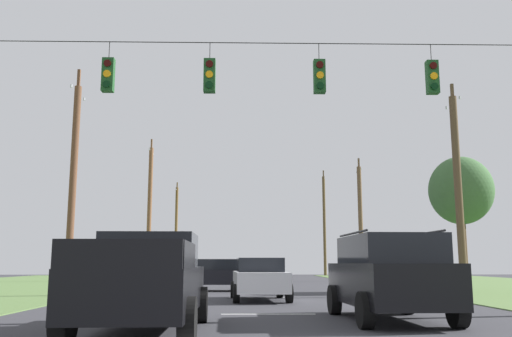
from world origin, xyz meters
name	(u,v)px	position (x,y,z in m)	size (l,w,h in m)	color
lane_dash_0	(268,314)	(0.00, 9.55, 0.00)	(0.15, 2.50, 0.01)	white
lane_dash_1	(261,298)	(0.00, 16.59, 0.00)	(0.15, 2.50, 0.01)	white
lane_dash_2	(256,288)	(0.00, 25.40, 0.00)	(0.15, 2.50, 0.01)	white
lane_dash_3	(254,284)	(0.00, 30.66, 0.00)	(0.15, 2.50, 0.01)	white
lane_dash_4	(252,280)	(0.00, 39.39, 0.00)	(0.15, 2.50, 0.01)	white
overhead_signal_span	(267,146)	(-0.03, 9.14, 4.46)	(16.25, 0.31, 8.04)	brown
pickup_truck	(146,282)	(-2.60, 5.74, 0.97)	(2.35, 5.43, 1.95)	black
suv_black	(388,275)	(2.77, 7.77, 1.06)	(2.35, 4.86, 2.05)	black
distant_car_crossing_white	(259,278)	(-0.09, 15.05, 0.79)	(2.20, 4.39, 1.52)	silver
distant_car_oncoming	(217,274)	(-1.96, 21.93, 0.79)	(4.35, 2.12, 1.52)	black
utility_pole_mid_right	(458,190)	(8.47, 17.65, 4.39)	(0.32, 1.65, 9.12)	brown
utility_pole_far_right	(361,221)	(8.07, 35.78, 4.42)	(0.33, 1.78, 9.24)	brown
utility_pole_near_left	(324,224)	(7.97, 53.90, 5.48)	(0.31, 1.82, 11.33)	brown
utility_pole_far_left	(73,184)	(-7.87, 17.63, 4.61)	(0.30, 1.95, 9.65)	brown
utility_pole_distant_right	(149,212)	(-7.83, 36.27, 5.17)	(0.33, 1.84, 10.76)	brown
utility_pole_distant_left	(176,230)	(-7.78, 52.42, 4.75)	(0.29, 1.59, 9.74)	brown
tree_roadside_right	(461,191)	(9.77, 20.62, 4.76)	(3.03, 3.03, 6.41)	brown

